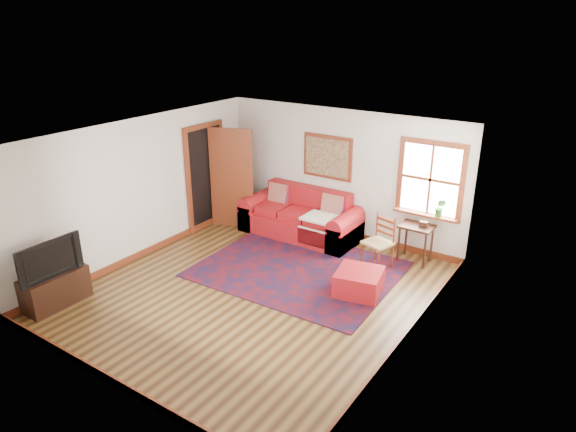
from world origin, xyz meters
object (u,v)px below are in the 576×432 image
Objects in this scene: red_ottoman at (359,282)px; ladder_back_chair at (380,240)px; side_table at (416,232)px; media_cabinet at (55,289)px; red_leather_sofa at (301,220)px.

ladder_back_chair is at bearing 84.88° from red_ottoman.
side_table reaches higher than media_cabinet.
red_leather_sofa is at bearing 131.85° from red_ottoman.
side_table is at bearing 51.74° from ladder_back_chair.
red_ottoman is at bearing 37.81° from media_cabinet.
red_ottoman is (2.00, -1.46, -0.11)m from red_leather_sofa.
red_leather_sofa is 2.52× the size of ladder_back_chair.
red_ottoman is at bearing -83.06° from ladder_back_chair.
ladder_back_chair reaches higher than side_table.
red_leather_sofa is 3.43× the size of side_table.
side_table is 0.73× the size of media_cabinet.
side_table is at bearing 2.88° from red_leather_sofa.
media_cabinet is at bearing -154.25° from red_ottoman.
ladder_back_chair is (1.88, -0.43, 0.20)m from red_leather_sofa.
red_leather_sofa is 2.33m from side_table.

